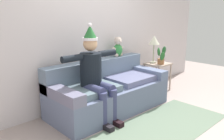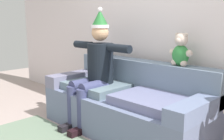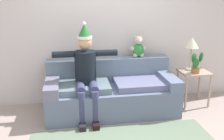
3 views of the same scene
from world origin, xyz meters
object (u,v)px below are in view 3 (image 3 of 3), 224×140
Objects in this scene: couch at (111,92)px; side_table at (194,77)px; teddy_bear at (138,47)px; potted_plant at (196,64)px; table_lamp at (192,44)px; person_seated at (86,71)px.

side_table is at bearing 1.21° from couch.
teddy_bear is (0.53, 0.29, 0.69)m from couch.
side_table is (0.97, -0.26, -0.52)m from teddy_bear.
potted_plant is (1.46, -0.07, 0.45)m from couch.
table_lamp is at bearing -10.81° from teddy_bear.
couch is 1.63m from table_lamp.
potted_plant is at bearing -108.73° from side_table.
person_seated is 2.61× the size of table_lamp.
teddy_bear is 1.03m from potted_plant.
table_lamp is (-0.05, 0.09, 0.58)m from side_table.
table_lamp is at bearing 8.70° from person_seated.
side_table is at bearing -15.22° from teddy_bear.
person_seated reaches higher than side_table.
teddy_bear is 0.62× the size of side_table.
side_table is 0.59m from table_lamp.
table_lamp is 0.36m from potted_plant.
side_table is 1.05× the size of table_lamp.
side_table is at bearing 71.27° from potted_plant.
couch is at bearing -175.26° from table_lamp.
table_lamp is (1.87, 0.29, 0.30)m from person_seated.
table_lamp is at bearing 95.12° from potted_plant.
person_seated is at bearing -158.58° from couch.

